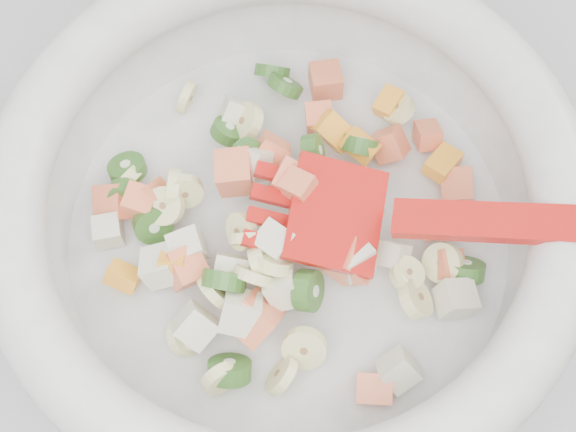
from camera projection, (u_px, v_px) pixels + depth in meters
counter at (347, 333)px, 1.04m from camera, size 2.00×0.60×0.90m
mixing_bowl at (289, 210)px, 0.55m from camera, size 0.41×0.39×0.13m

